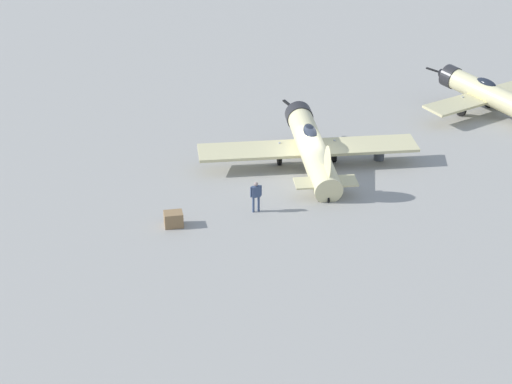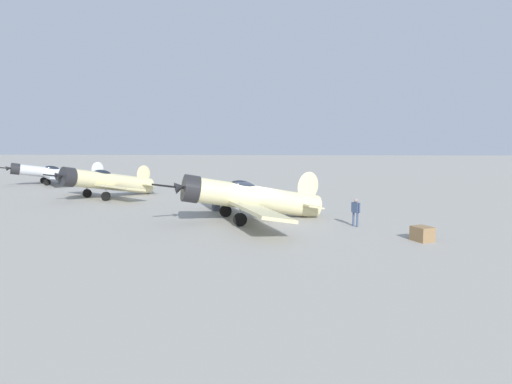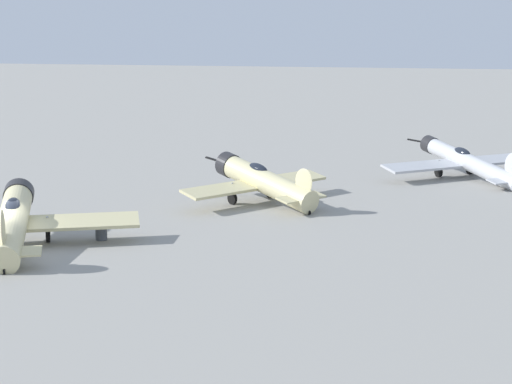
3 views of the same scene
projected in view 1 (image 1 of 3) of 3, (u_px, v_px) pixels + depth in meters
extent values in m
plane|color=gray|center=(312.00, 173.00, 42.20)|extent=(400.00, 400.00, 0.00)
cylinder|color=beige|center=(313.00, 150.00, 41.64)|extent=(5.01, 8.73, 3.05)
cylinder|color=#232326|center=(299.00, 116.00, 45.12)|extent=(2.00, 1.75, 1.79)
cone|color=#232326|center=(297.00, 111.00, 45.66)|extent=(0.90, 0.89, 0.78)
cube|color=black|center=(297.00, 111.00, 45.80)|extent=(2.41, 2.39, 0.64)
ellipsoid|color=black|center=(310.00, 132.00, 42.10)|extent=(1.42, 1.95, 0.97)
cube|color=#C6BC89|center=(309.00, 148.00, 42.68)|extent=(12.72, 7.07, 0.52)
ellipsoid|color=beige|center=(328.00, 163.00, 38.06)|extent=(0.85, 1.71, 2.19)
cube|color=#C6BC89|center=(326.00, 182.00, 38.71)|extent=(3.55, 2.39, 0.29)
cylinder|color=#999BA0|center=(279.00, 150.00, 43.05)|extent=(0.14, 0.14, 1.02)
cylinder|color=black|center=(279.00, 158.00, 43.26)|extent=(0.51, 0.81, 0.80)
cylinder|color=#999BA0|center=(334.00, 148.00, 43.47)|extent=(0.14, 0.14, 1.02)
cylinder|color=black|center=(334.00, 156.00, 43.68)|extent=(0.51, 0.81, 0.80)
cylinder|color=black|center=(328.00, 200.00, 38.34)|extent=(0.21, 0.30, 0.28)
cylinder|color=beige|center=(495.00, 97.00, 51.50)|extent=(7.72, 6.18, 2.88)
cylinder|color=#232326|center=(451.00, 77.00, 54.08)|extent=(1.91, 2.02, 1.77)
cone|color=#232326|center=(444.00, 74.00, 54.51)|extent=(0.93, 0.94, 0.77)
cube|color=black|center=(442.00, 73.00, 54.62)|extent=(2.55, 1.07, 0.53)
ellipsoid|color=black|center=(486.00, 84.00, 51.78)|extent=(1.89, 1.67, 0.95)
cube|color=#C6BC89|center=(482.00, 97.00, 52.32)|extent=(8.05, 10.16, 0.47)
cylinder|color=#999BA0|center=(462.00, 104.00, 51.86)|extent=(0.14, 0.14, 1.06)
cylinder|color=black|center=(461.00, 111.00, 52.07)|extent=(0.77, 0.63, 0.80)
cylinder|color=#999BA0|center=(490.00, 96.00, 53.74)|extent=(0.14, 0.14, 1.06)
cylinder|color=black|center=(489.00, 102.00, 53.95)|extent=(0.77, 0.63, 0.80)
cylinder|color=#384766|center=(253.00, 205.00, 37.12)|extent=(0.12, 0.12, 0.83)
cylinder|color=#384766|center=(259.00, 204.00, 37.23)|extent=(0.12, 0.12, 0.83)
cube|color=#384766|center=(256.00, 192.00, 36.89)|extent=(0.49, 0.46, 0.59)
sphere|color=gray|center=(256.00, 184.00, 36.72)|extent=(0.22, 0.22, 0.22)
cylinder|color=#384766|center=(251.00, 192.00, 36.78)|extent=(0.09, 0.09, 0.55)
cylinder|color=#384766|center=(261.00, 190.00, 36.99)|extent=(0.09, 0.09, 0.55)
cube|color=olive|center=(174.00, 219.00, 35.67)|extent=(1.19, 1.14, 0.73)
cylinder|color=#474C56|center=(379.00, 153.00, 43.98)|extent=(0.63, 0.63, 0.91)
torus|color=#474C56|center=(379.00, 150.00, 43.90)|extent=(0.66, 0.66, 0.04)
torus|color=#474C56|center=(379.00, 156.00, 44.05)|extent=(0.66, 0.66, 0.04)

